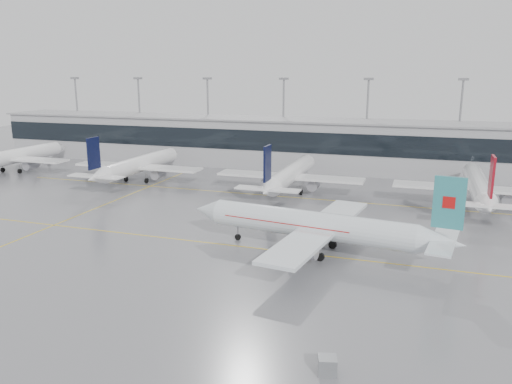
% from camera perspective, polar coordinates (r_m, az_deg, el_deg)
% --- Properties ---
extents(ground, '(320.00, 320.00, 0.00)m').
position_cam_1_polar(ground, '(70.74, -3.10, -6.08)').
color(ground, slate).
rests_on(ground, ground).
extents(taxi_line_main, '(120.00, 0.25, 0.01)m').
position_cam_1_polar(taxi_line_main, '(70.74, -3.10, -6.07)').
color(taxi_line_main, yellow).
rests_on(taxi_line_main, ground).
extents(taxi_line_north, '(120.00, 0.25, 0.01)m').
position_cam_1_polar(taxi_line_north, '(98.09, 3.34, -0.54)').
color(taxi_line_north, yellow).
rests_on(taxi_line_north, ground).
extents(taxi_line_cross, '(0.25, 60.00, 0.01)m').
position_cam_1_polar(taxi_line_cross, '(97.33, -16.41, -1.18)').
color(taxi_line_cross, yellow).
rests_on(taxi_line_cross, ground).
extents(terminal, '(180.00, 15.00, 12.00)m').
position_cam_1_polar(terminal, '(127.62, 7.18, 5.35)').
color(terminal, '#9D9DA1').
rests_on(terminal, ground).
extents(terminal_glass, '(180.00, 0.20, 5.00)m').
position_cam_1_polar(terminal_glass, '(120.09, 6.47, 5.60)').
color(terminal_glass, black).
rests_on(terminal_glass, ground).
extents(terminal_roof, '(182.00, 16.00, 0.40)m').
position_cam_1_polar(terminal_roof, '(126.92, 7.26, 8.12)').
color(terminal_roof, gray).
rests_on(terminal_roof, ground).
extents(light_masts, '(156.40, 1.00, 22.60)m').
position_cam_1_polar(light_masts, '(132.69, 7.79, 8.83)').
color(light_masts, gray).
rests_on(light_masts, ground).
extents(air_canada_jet, '(37.67, 30.65, 11.96)m').
position_cam_1_polar(air_canada_jet, '(66.89, 7.17, -3.88)').
color(air_canada_jet, silver).
rests_on(air_canada_jet, ground).
extents(parked_jet_a, '(29.64, 36.96, 11.72)m').
position_cam_1_polar(parked_jet_a, '(136.09, -25.98, 3.63)').
color(parked_jet_a, white).
rests_on(parked_jet_a, ground).
extents(parked_jet_b, '(29.64, 36.96, 11.72)m').
position_cam_1_polar(parked_jet_b, '(114.51, -13.30, 3.03)').
color(parked_jet_b, white).
rests_on(parked_jet_b, ground).
extents(parked_jet_c, '(29.64, 36.96, 11.72)m').
position_cam_1_polar(parked_jet_c, '(100.77, 3.92, 1.98)').
color(parked_jet_c, white).
rests_on(parked_jet_c, ground).
extents(parked_jet_d, '(29.64, 36.96, 11.72)m').
position_cam_1_polar(parked_jet_d, '(98.21, 24.08, 0.54)').
color(parked_jet_d, white).
rests_on(parked_jet_d, ground).
extents(gse_unit, '(1.77, 1.69, 1.48)m').
position_cam_1_polar(gse_unit, '(42.64, 8.16, -19.05)').
color(gse_unit, slate).
rests_on(gse_unit, ground).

